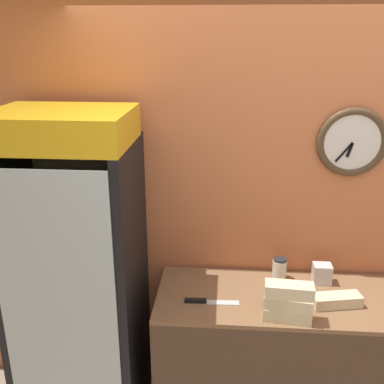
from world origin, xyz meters
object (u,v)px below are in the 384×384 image
(sandwich_stack_bottom, at_px, (286,314))
(chefs_knife, at_px, (204,301))
(condiment_jar, at_px, (280,269))
(beverage_cooler, at_px, (79,261))
(sandwich_flat_left, at_px, (336,300))
(sandwich_stack_middle, at_px, (287,302))
(napkin_dispenser, at_px, (322,274))
(sandwich_stack_top, at_px, (288,290))

(sandwich_stack_bottom, relative_size, chefs_knife, 0.84)
(chefs_knife, distance_m, condiment_jar, 0.55)
(beverage_cooler, bearing_deg, sandwich_flat_left, -3.66)
(condiment_jar, bearing_deg, sandwich_stack_middle, -91.16)
(beverage_cooler, height_order, condiment_jar, beverage_cooler)
(chefs_knife, height_order, condiment_jar, condiment_jar)
(napkin_dispenser, bearing_deg, sandwich_stack_middle, -122.83)
(sandwich_flat_left, bearing_deg, napkin_dispenser, 98.30)
(chefs_knife, distance_m, napkin_dispenser, 0.76)
(beverage_cooler, distance_m, sandwich_stack_bottom, 1.23)
(napkin_dispenser, bearing_deg, sandwich_flat_left, -81.70)
(beverage_cooler, height_order, sandwich_stack_middle, beverage_cooler)
(sandwich_stack_middle, xyz_separation_m, sandwich_flat_left, (0.29, 0.16, -0.08))
(sandwich_stack_bottom, bearing_deg, sandwich_flat_left, 27.76)
(sandwich_stack_bottom, relative_size, condiment_jar, 1.88)
(sandwich_stack_top, relative_size, condiment_jar, 1.85)
(beverage_cooler, xyz_separation_m, chefs_knife, (0.75, -0.13, -0.16))
(sandwich_stack_bottom, relative_size, napkin_dispenser, 2.18)
(condiment_jar, bearing_deg, chefs_knife, -146.46)
(sandwich_stack_top, distance_m, condiment_jar, 0.44)
(sandwich_stack_bottom, bearing_deg, sandwich_stack_middle, 0.00)
(condiment_jar, height_order, napkin_dispenser, condiment_jar)
(sandwich_stack_bottom, xyz_separation_m, chefs_knife, (-0.44, 0.13, -0.03))
(sandwich_flat_left, relative_size, condiment_jar, 2.06)
(chefs_knife, bearing_deg, sandwich_flat_left, 2.31)
(sandwich_stack_middle, height_order, sandwich_flat_left, sandwich_stack_middle)
(sandwich_stack_bottom, relative_size, sandwich_stack_middle, 0.99)
(beverage_cooler, distance_m, napkin_dispenser, 1.47)
(sandwich_flat_left, bearing_deg, condiment_jar, 136.64)
(beverage_cooler, height_order, sandwich_flat_left, beverage_cooler)
(sandwich_stack_middle, xyz_separation_m, condiment_jar, (0.01, 0.43, -0.04))
(sandwich_stack_bottom, height_order, sandwich_flat_left, sandwich_stack_bottom)
(sandwich_flat_left, relative_size, chefs_knife, 0.93)
(chefs_knife, bearing_deg, sandwich_stack_middle, -15.75)
(condiment_jar, bearing_deg, beverage_cooler, -171.74)
(sandwich_stack_middle, height_order, condiment_jar, sandwich_stack_middle)
(sandwich_flat_left, bearing_deg, sandwich_stack_bottom, -152.24)
(sandwich_flat_left, relative_size, napkin_dispenser, 2.40)
(sandwich_stack_bottom, height_order, chefs_knife, sandwich_stack_bottom)
(sandwich_stack_bottom, xyz_separation_m, condiment_jar, (0.01, 0.43, 0.03))
(sandwich_stack_middle, bearing_deg, napkin_dispenser, 57.17)
(beverage_cooler, distance_m, condiment_jar, 1.22)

